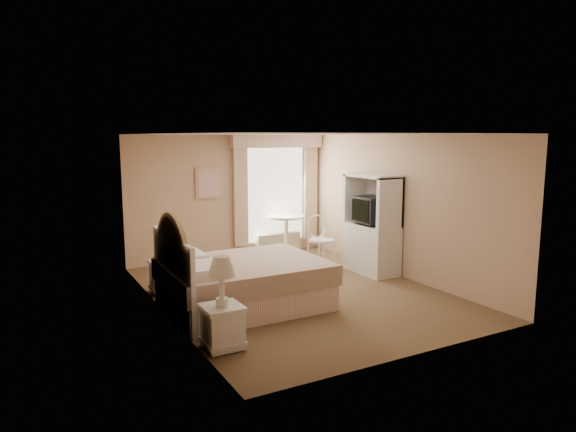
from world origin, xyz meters
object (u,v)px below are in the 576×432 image
cafe_chair (319,236)px  nightstand_far (164,267)px  round_table (286,228)px  armoire (372,232)px  bed (237,282)px  nightstand_near (222,315)px

cafe_chair → nightstand_far: bearing=-177.6°
round_table → armoire: armoire is taller
bed → nightstand_far: bed is taller
nightstand_near → nightstand_far: (-0.00, 2.50, -0.00)m
nightstand_far → round_table: bearing=25.7°
nightstand_near → round_table: 4.93m
nightstand_far → cafe_chair: 3.12m
bed → cafe_chair: 2.84m
nightstand_near → nightstand_far: bearing=90.0°
nightstand_far → armoire: armoire is taller
cafe_chair → nightstand_near: bearing=-141.2°
round_table → nightstand_far: bearing=-154.3°
nightstand_near → bed: bearing=60.4°
round_table → cafe_chair: cafe_chair is taller
bed → nightstand_near: bearing=-119.6°
nightstand_near → nightstand_far: size_ratio=1.01×
armoire → round_table: bearing=108.8°
round_table → cafe_chair: 1.12m
bed → cafe_chair: bed is taller
nightstand_far → cafe_chair: nightstand_far is taller
nightstand_far → armoire: bearing=-9.0°
bed → round_table: bearing=49.8°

